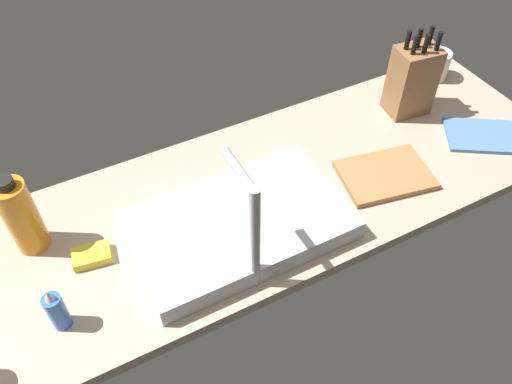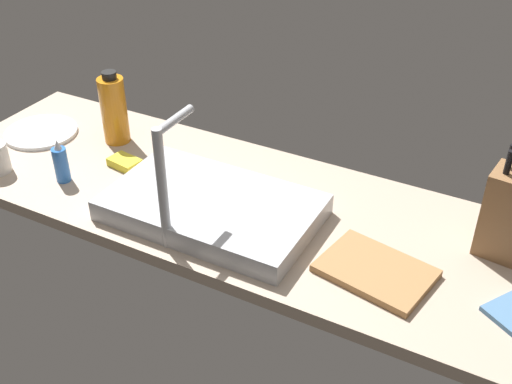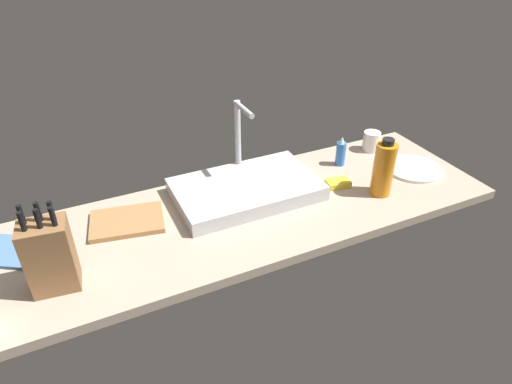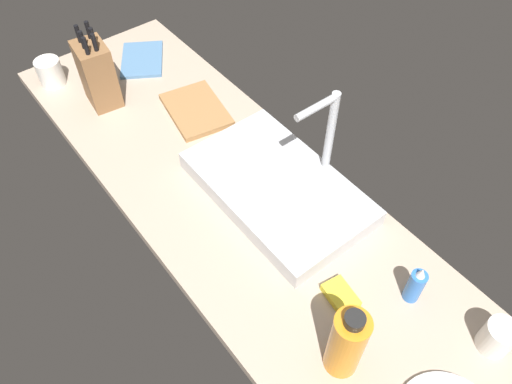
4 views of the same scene
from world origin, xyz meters
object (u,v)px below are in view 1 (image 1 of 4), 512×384
Objects in this scene: cutting_board at (385,175)px; dish_towel at (483,136)px; dish_sponge at (91,254)px; ceramic_cup at (436,65)px; sink_basin at (239,224)px; knife_block at (412,80)px; faucet at (251,228)px; soap_bottle at (57,310)px; water_bottle at (21,216)px.

cutting_board reaches higher than dish_towel.
dish_towel is 2.37× the size of dish_sponge.
ceramic_cup is at bearing -144.71° from cutting_board.
sink_basin is 1.93× the size of knife_block.
dish_towel is at bearing 126.28° from knife_block.
faucet is at bearing 143.75° from dish_sponge.
faucet is at bearing 8.17° from dish_towel.
cutting_board is at bearing -0.16° from dish_towel.
soap_bottle is (114.39, 25.05, -5.71)cm from knife_block.
ceramic_cup is at bearing -161.42° from sink_basin.
faucet reaches higher than water_bottle.
knife_block is at bearing -138.41° from cutting_board.
faucet reaches higher than soap_bottle.
dish_towel is at bearing 170.30° from water_bottle.
ceramic_cup is at bearing -165.45° from soap_bottle.
cutting_board is 2.74× the size of dish_sponge.
cutting_board is 1.91× the size of soap_bottle.
ceramic_cup is (-20.04, -9.83, -6.55)cm from knife_block.
faucet is 3.54× the size of dish_sponge.
ceramic_cup is at bearing -170.69° from dish_sponge.
soap_bottle is at bearing 1.56° from dish_towel.
knife_block reaches higher than dish_towel.
faucet is at bearing 31.91° from knife_block.
knife_block reaches higher than cutting_board.
faucet reaches higher than cutting_board.
knife_block is 117.24cm from soap_bottle.
faucet is 1.29× the size of cutting_board.
sink_basin is 5.65× the size of ceramic_cup.
soap_bottle reaches higher than ceramic_cup.
faucet is 103.06cm from ceramic_cup.
knife_block is 3.06× the size of dish_sponge.
cutting_board is 1.08× the size of water_bottle.
cutting_board is at bearing 166.61° from water_bottle.
ceramic_cup reaches higher than dish_sponge.
water_bottle reaches higher than soap_bottle.
cutting_board is 2.61× the size of ceramic_cup.
sink_basin is 2.34× the size of water_bottle.
water_bottle is at bearing -38.21° from faucet.
sink_basin is 5.92× the size of dish_sponge.
cutting_board is 90.35cm from soap_bottle.
dish_towel is (-80.85, 1.61, -2.21)cm from sink_basin.
knife_block reaches higher than ceramic_cup.
soap_bottle is (45.70, 5.06, 2.75)cm from sink_basin.
dish_sponge is (124.05, 20.33, -3.51)cm from ceramic_cup.
knife_block is at bearing 179.89° from water_bottle.
soap_bottle is at bearing 14.55° from ceramic_cup.
sink_basin is at bearing 18.58° from ceramic_cup.
ceramic_cup is (-88.73, -29.82, 1.91)cm from sink_basin.
knife_block is 34.01cm from cutting_board.
ceramic_cup is (-134.43, -34.88, -0.84)cm from soap_bottle.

